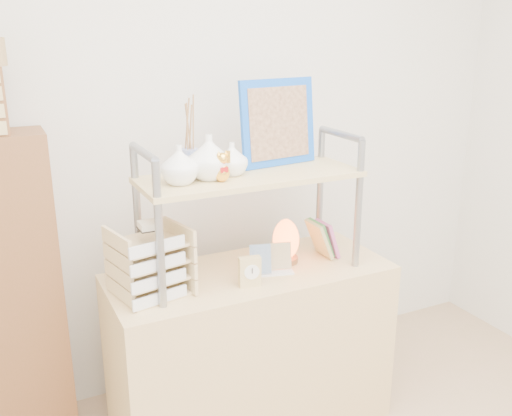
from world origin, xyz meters
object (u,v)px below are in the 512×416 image
at_px(cabinet, 4,296).
at_px(salt_lamp, 286,241).
at_px(letter_tray, 151,266).
at_px(desk, 251,349).

xyz_separation_m(cabinet, salt_lamp, (1.13, -0.35, 0.18)).
bearing_deg(letter_tray, salt_lamp, 5.27).
distance_m(cabinet, salt_lamp, 1.20).
distance_m(desk, letter_tray, 0.66).
height_order(cabinet, letter_tray, cabinet).
xyz_separation_m(cabinet, letter_tray, (0.52, -0.41, 0.19)).
bearing_deg(desk, salt_lamp, 6.57).
distance_m(cabinet, letter_tray, 0.68).
bearing_deg(salt_lamp, desk, -173.43).
bearing_deg(letter_tray, desk, 4.74).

